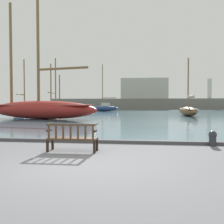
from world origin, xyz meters
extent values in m
plane|color=slate|center=(0.00, 0.00, 0.00)|extent=(160.00, 160.00, 0.00)
cube|color=slate|center=(0.00, 44.00, 0.04)|extent=(100.00, 80.00, 0.08)
cube|color=#4C4C50|center=(0.00, 3.85, 0.06)|extent=(40.00, 0.30, 0.12)
cube|color=black|center=(-1.33, 2.18, 0.21)|extent=(0.07, 0.07, 0.42)
cube|color=black|center=(0.20, 2.18, 0.21)|extent=(0.07, 0.07, 0.42)
cube|color=black|center=(-1.33, 1.73, 0.21)|extent=(0.07, 0.07, 0.42)
cube|color=black|center=(0.20, 1.73, 0.21)|extent=(0.07, 0.07, 0.42)
cube|color=#422D1E|center=(-0.57, 1.95, 0.42)|extent=(1.60, 0.52, 0.06)
cube|color=#422D1E|center=(-0.57, 1.73, 0.89)|extent=(1.60, 0.05, 0.06)
cube|color=#422D1E|center=(-1.29, 1.74, 0.66)|extent=(0.06, 0.04, 0.41)
cube|color=#422D1E|center=(-1.05, 1.74, 0.66)|extent=(0.06, 0.04, 0.41)
cube|color=#422D1E|center=(-0.81, 1.74, 0.66)|extent=(0.06, 0.04, 0.41)
cube|color=#422D1E|center=(-0.57, 1.73, 0.66)|extent=(0.06, 0.04, 0.41)
cube|color=#422D1E|center=(-0.33, 1.73, 0.66)|extent=(0.06, 0.04, 0.41)
cube|color=#422D1E|center=(-0.09, 1.73, 0.66)|extent=(0.06, 0.04, 0.41)
cube|color=#422D1E|center=(0.15, 1.73, 0.66)|extent=(0.06, 0.04, 0.41)
cube|color=black|center=(-1.34, 1.87, 0.69)|extent=(0.06, 0.30, 0.06)
cube|color=#422D1E|center=(-1.34, 1.96, 0.90)|extent=(0.06, 0.47, 0.04)
cube|color=black|center=(0.20, 1.86, 0.69)|extent=(0.06, 0.30, 0.06)
cube|color=#422D1E|center=(0.20, 1.95, 0.90)|extent=(0.06, 0.47, 0.04)
ellipsoid|color=navy|center=(-14.45, 26.37, 0.56)|extent=(1.92, 5.86, 0.96)
cube|color=#516B9E|center=(-14.45, 26.37, 0.82)|extent=(1.49, 5.14, 0.08)
cylinder|color=brown|center=(-14.46, 26.52, 4.19)|extent=(0.16, 0.16, 6.66)
cylinder|color=brown|center=(-14.38, 25.28, 2.70)|extent=(0.28, 2.47, 0.12)
ellipsoid|color=maroon|center=(-7.87, 16.66, 0.94)|extent=(11.68, 4.88, 1.71)
cube|color=#C6514C|center=(-7.87, 16.66, 1.41)|extent=(10.21, 3.95, 0.08)
cylinder|color=brown|center=(-8.15, 16.72, 8.73)|extent=(0.27, 0.27, 14.56)
cylinder|color=brown|center=(-5.64, 16.22, 4.73)|extent=(5.05, 1.21, 0.22)
cylinder|color=brown|center=(-11.21, 17.33, 6.40)|extent=(0.27, 0.27, 9.90)
ellipsoid|color=maroon|center=(-13.67, 36.43, 0.69)|extent=(2.08, 7.41, 1.21)
cube|color=#C6514C|center=(-13.67, 36.43, 1.02)|extent=(1.57, 6.52, 0.08)
cylinder|color=brown|center=(-13.67, 36.62, 5.25)|extent=(0.20, 0.20, 8.39)
cylinder|color=brown|center=(-13.68, 34.88, 3.34)|extent=(0.18, 3.47, 0.16)
cylinder|color=brown|center=(-13.66, 38.65, 3.93)|extent=(0.20, 0.20, 5.74)
cylinder|color=brown|center=(-13.68, 34.40, 4.60)|extent=(0.20, 0.20, 7.07)
cylinder|color=brown|center=(-13.64, 40.95, 1.04)|extent=(0.17, 1.64, 0.16)
ellipsoid|color=brown|center=(6.95, 24.22, 0.60)|extent=(1.97, 5.67, 1.04)
cube|color=#997A5B|center=(6.95, 24.22, 0.89)|extent=(1.53, 4.98, 0.08)
cylinder|color=brown|center=(6.94, 24.35, 3.88)|extent=(0.16, 0.16, 5.91)
cylinder|color=brown|center=(7.03, 23.08, 2.22)|extent=(0.32, 2.55, 0.12)
cylinder|color=silver|center=(7.03, 23.08, 2.34)|extent=(0.42, 2.31, 0.25)
ellipsoid|color=navy|center=(-5.64, 39.61, 0.57)|extent=(6.04, 2.58, 0.98)
cube|color=#516B9E|center=(-5.64, 39.61, 0.84)|extent=(5.28, 2.09, 0.08)
cube|color=beige|center=(-5.21, 39.52, 1.26)|extent=(1.54, 1.05, 0.76)
cylinder|color=brown|center=(-5.78, 39.64, 4.78)|extent=(0.14, 0.14, 7.79)
cylinder|color=brown|center=(-4.48, 39.37, 2.53)|extent=(2.62, 0.65, 0.11)
cylinder|color=brown|center=(-8.88, 40.28, 0.86)|extent=(0.75, 0.26, 0.11)
cylinder|color=#2D2D33|center=(4.25, 3.59, 0.21)|extent=(0.26, 0.26, 0.41)
sphere|color=#2D2D33|center=(4.25, 3.59, 0.41)|extent=(0.30, 0.30, 0.30)
cube|color=slate|center=(0.00, 56.25, 1.34)|extent=(42.76, 2.40, 2.68)
cube|color=#B7B2A3|center=(1.95, 56.25, 5.19)|extent=(11.53, 2.00, 5.03)
cylinder|color=beige|center=(17.42, 56.25, 5.06)|extent=(1.00, 1.00, 4.76)
camera|label=1|loc=(1.71, -5.89, 1.58)|focal=40.00mm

